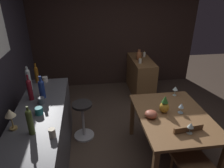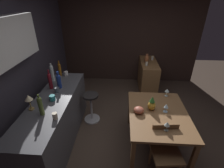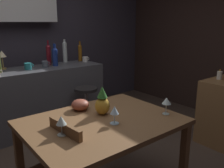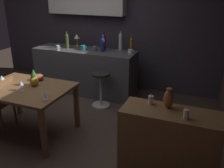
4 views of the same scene
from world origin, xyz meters
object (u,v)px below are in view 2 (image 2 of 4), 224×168
(wine_bottle_cobalt, at_px, (59,81))
(pillar_candle_short, at_px, (147,64))
(cup_cream, at_px, (55,116))
(counter_lamp, at_px, (29,99))
(wine_bottle_clear, at_px, (52,72))
(vase_copper, at_px, (147,59))
(dining_table, at_px, (158,117))
(wine_glass_left, at_px, (167,124))
(cup_slate, at_px, (57,90))
(sideboard_cabinet, at_px, (148,76))
(pillar_candle_tall, at_px, (152,58))
(wine_bottle_amber, at_px, (60,69))
(bar_stool, at_px, (91,107))
(fruit_bowl, at_px, (139,110))
(wine_bottle_olive, at_px, (40,105))
(pineapple_centerpiece, at_px, (152,104))
(wine_glass_center, at_px, (166,106))
(wine_glass_right, at_px, (167,91))
(wine_bottle_ruby, at_px, (50,80))
(cup_white, at_px, (66,73))
(cup_teal, at_px, (52,98))
(chair_near_window, at_px, (165,149))

(wine_bottle_cobalt, distance_m, pillar_candle_short, 2.27)
(cup_cream, height_order, counter_lamp, counter_lamp)
(wine_bottle_clear, xyz_separation_m, vase_copper, (1.33, -2.03, -0.15))
(dining_table, relative_size, cup_cream, 11.84)
(wine_glass_left, height_order, cup_slate, cup_slate)
(dining_table, xyz_separation_m, cup_cream, (-0.43, 1.52, 0.30))
(sideboard_cabinet, distance_m, wine_glass_left, 2.52)
(pillar_candle_tall, bearing_deg, wine_bottle_amber, 121.17)
(cup_slate, relative_size, pillar_candle_short, 0.92)
(pillar_candle_short, xyz_separation_m, vase_copper, (0.20, -0.02, 0.06))
(wine_bottle_amber, relative_size, cup_slate, 2.74)
(bar_stool, height_order, wine_bottle_amber, wine_bottle_amber)
(fruit_bowl, xyz_separation_m, pillar_candle_short, (1.85, -0.34, 0.08))
(wine_bottle_olive, distance_m, wine_bottle_clear, 1.09)
(pineapple_centerpiece, bearing_deg, wine_glass_center, -101.29)
(sideboard_cabinet, height_order, wine_bottle_cobalt, wine_bottle_cobalt)
(bar_stool, xyz_separation_m, pillar_candle_short, (1.22, -1.25, 0.53))
(wine_glass_center, distance_m, pineapple_centerpiece, 0.23)
(pillar_candle_short, bearing_deg, fruit_bowl, 169.71)
(wine_glass_right, height_order, wine_glass_center, wine_glass_right)
(wine_bottle_cobalt, height_order, vase_copper, wine_bottle_cobalt)
(wine_bottle_ruby, height_order, pillar_candle_short, wine_bottle_ruby)
(wine_glass_left, height_order, wine_glass_right, wine_glass_right)
(wine_glass_left, relative_size, cup_cream, 1.37)
(cup_slate, relative_size, vase_copper, 0.51)
(wine_glass_left, height_order, cup_cream, cup_cream)
(dining_table, height_order, counter_lamp, counter_lamp)
(wine_bottle_olive, bearing_deg, wine_bottle_amber, 8.13)
(wine_bottle_ruby, relative_size, cup_white, 3.04)
(bar_stool, height_order, wine_glass_left, wine_glass_left)
(dining_table, xyz_separation_m, cup_teal, (0.02, 1.73, 0.29))
(sideboard_cabinet, height_order, cup_slate, cup_slate)
(wine_bottle_cobalt, relative_size, counter_lamp, 1.28)
(fruit_bowl, relative_size, pillar_candle_short, 1.26)
(chair_near_window, bearing_deg, pillar_candle_tall, -3.83)
(chair_near_window, xyz_separation_m, pillar_candle_tall, (2.74, -0.18, 0.41))
(wine_bottle_clear, height_order, pillar_candle_short, wine_bottle_clear)
(wine_glass_center, bearing_deg, cup_teal, 90.59)
(counter_lamp, distance_m, vase_copper, 3.04)
(pillar_candle_tall, bearing_deg, bar_stool, 138.30)
(wine_glass_right, relative_size, cup_cream, 1.44)
(wine_glass_right, distance_m, wine_bottle_clear, 2.25)
(fruit_bowl, xyz_separation_m, cup_cream, (-0.42, 1.20, 0.16))
(chair_near_window, height_order, wine_bottle_clear, wine_bottle_clear)
(fruit_bowl, bearing_deg, wine_glass_right, -46.01)
(fruit_bowl, distance_m, pillar_candle_short, 1.88)
(chair_near_window, distance_m, cup_white, 2.41)
(wine_glass_center, xyz_separation_m, wine_bottle_cobalt, (0.39, 1.87, 0.20))
(counter_lamp, height_order, vase_copper, counter_lamp)
(cup_cream, relative_size, pillar_candle_short, 0.81)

